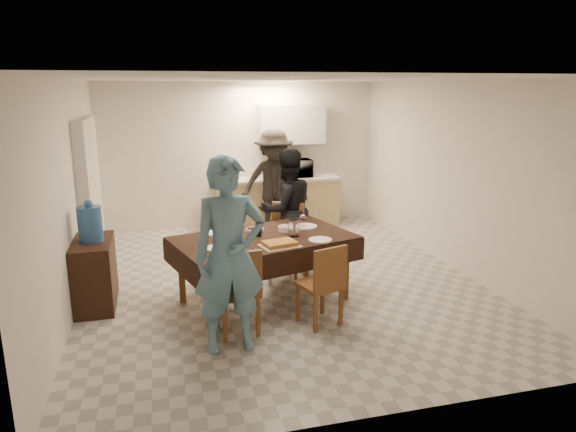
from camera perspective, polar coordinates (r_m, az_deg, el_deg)
The scene contains 33 objects.
floor at distance 6.88m, azimuth -0.82°, elevation -7.20°, with size 5.00×6.00×0.02m, color #BBBBB6.
ceiling at distance 6.40m, azimuth -0.91°, elevation 15.00°, with size 5.00×6.00×0.02m, color white.
wall_back at distance 9.42m, azimuth -5.22°, elevation 6.78°, with size 5.00×0.02×2.60m, color silver.
wall_front at distance 3.76m, azimuth 10.08°, elevation -4.82°, with size 5.00×0.02×2.60m, color silver.
wall_left at distance 6.42m, azimuth -23.13°, elevation 2.17°, with size 0.02×6.00×2.60m, color silver.
wall_right at distance 7.50m, azimuth 18.07°, elevation 4.22°, with size 0.02×6.00×2.60m, color silver.
stub_partition at distance 7.62m, azimuth -21.11°, elevation 2.19°, with size 0.15×1.40×2.10m, color silver.
kitchen_base_cabinet at distance 9.38m, azimuth -1.17°, elevation 1.40°, with size 2.20×0.60×0.86m, color tan.
kitchen_worktop at distance 9.29m, azimuth -1.18°, elevation 4.14°, with size 2.24×0.64×0.05m, color beige.
upper_cabinet at distance 9.38m, azimuth 0.40°, elevation 10.18°, with size 1.20×0.34×0.70m, color silver.
dining_table at distance 6.04m, azimuth -2.71°, elevation -2.68°, with size 2.29×1.71×0.80m.
chair_near_left at distance 5.24m, azimuth -5.63°, elevation -7.51°, with size 0.48×0.48×0.51m.
chair_near_right at distance 5.45m, azimuth 3.82°, elevation -6.86°, with size 0.52×0.53×0.49m.
chair_far_left at distance 6.66m, azimuth -7.67°, elevation -3.14°, with size 0.47×0.47×0.48m.
chair_far_right at distance 6.80m, azimuth -0.12°, elevation -2.15°, with size 0.60×0.62×0.53m.
console at distance 6.41m, azimuth -20.66°, elevation -6.01°, with size 0.43×0.86×0.79m, color black.
water_jug at distance 6.24m, azimuth -21.14°, elevation -0.83°, with size 0.27×0.27×0.40m, color #3568AB.
wine_bottle at distance 6.02m, azimuth -3.29°, elevation -0.86°, with size 0.08×0.08×0.30m, color black, non-canonical shape.
water_pitcher at distance 6.03m, azimuth 0.63°, elevation -1.34°, with size 0.13×0.13×0.20m, color white.
savoury_tart at distance 5.69m, azimuth -0.94°, elevation -3.09°, with size 0.41×0.31×0.05m, color #C8803A.
salad_bowl at distance 6.25m, azimuth -0.37°, elevation -1.42°, with size 0.16×0.16×0.06m, color white.
mushroom_dish at distance 6.28m, azimuth -3.69°, elevation -1.51°, with size 0.21×0.21×0.04m, color white.
wine_glass_a at distance 5.68m, azimuth -7.64°, elevation -2.53°, with size 0.08×0.08×0.18m, color white, non-canonical shape.
wine_glass_b at distance 6.36m, azimuth 1.66°, elevation -0.58°, with size 0.08×0.08×0.18m, color white, non-canonical shape.
wine_glass_c at distance 6.25m, azimuth -5.09°, elevation -0.82°, with size 0.09×0.09×0.20m, color white, non-canonical shape.
plate_near_left at distance 5.65m, azimuth -8.05°, elevation -3.54°, with size 0.24×0.24×0.01m, color white.
plate_near_right at distance 5.90m, azimuth 3.61°, elevation -2.66°, with size 0.27×0.27×0.02m, color white.
plate_far_left at distance 6.22m, azimuth -8.70°, elevation -1.89°, with size 0.24×0.24×0.01m, color white.
plate_far_right at distance 6.45m, azimuth 1.96°, elevation -1.16°, with size 0.29×0.29×0.02m, color white.
microwave at distance 9.35m, azimuth 0.83°, elevation 5.33°, with size 0.57×0.39×0.32m, color silver.
person_near at distance 4.90m, azimuth -6.50°, elevation -4.42°, with size 0.70×0.46×1.91m, color #5B88A4.
person_far at distance 7.12m, azimuth -0.13°, elevation 0.68°, with size 0.82×0.64×1.69m, color black.
person_kitchen at distance 8.82m, azimuth -1.57°, elevation 3.74°, with size 1.17×0.67×1.82m, color black.
Camera 1 is at (-1.51, -6.22, 2.51)m, focal length 32.00 mm.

